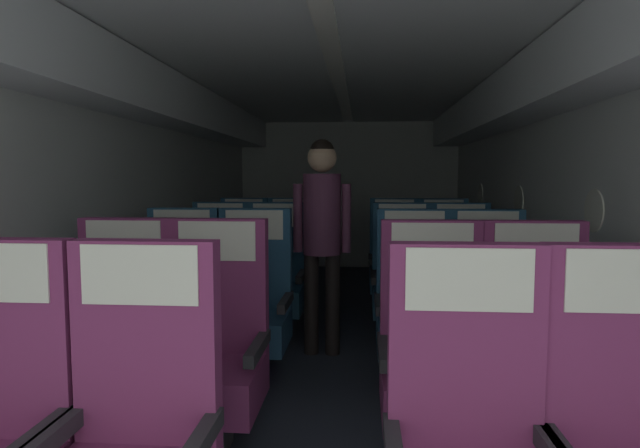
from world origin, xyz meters
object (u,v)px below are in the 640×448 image
Objects in this scene: seat_b_right_window at (432,358)px; seat_c_right_window at (414,309)px; seat_d_right_aisle at (461,283)px; seat_b_left_window at (119,349)px; seat_e_right_aisle at (444,264)px; seat_e_right_window at (394,264)px; seat_c_left_window at (179,305)px; seat_c_right_aisle at (489,311)px; seat_d_left_window at (218,279)px; seat_b_right_aisle at (538,360)px; seat_a_left_aisle at (133,448)px; flight_attendant at (322,223)px; seat_d_left_aisle at (275,280)px; seat_d_right_window at (402,282)px; seat_e_left_aisle at (291,262)px; seat_b_left_aisle at (214,352)px; seat_c_left_aisle at (252,307)px; seat_e_left_window at (243,262)px.

seat_c_right_window is at bearing 89.57° from seat_b_right_window.
seat_b_left_window is at bearing -137.50° from seat_d_right_aisle.
seat_e_right_aisle is 0.50m from seat_e_right_window.
seat_c_left_window is 2.07m from seat_c_right_aisle.
seat_b_right_aisle is at bearing -42.41° from seat_d_left_window.
seat_c_left_window is at bearing -179.90° from seat_c_right_aisle.
seat_a_left_aisle and seat_e_right_aisle have the same top height.
seat_c_right_window is at bearing 133.74° from flight_attendant.
seat_c_right_aisle is 1.00× the size of seat_d_right_aisle.
flight_attendant reaches higher than seat_c_right_aisle.
seat_d_right_window is (1.08, 0.01, 0.00)m from seat_d_left_aisle.
seat_d_left_window and seat_e_left_aisle have the same top height.
seat_b_left_aisle is at bearing -89.87° from seat_d_left_aisle.
seat_b_left_window is 1.93m from seat_d_left_aisle.
seat_e_right_aisle is 1.90m from flight_attendant.
seat_e_right_aisle is at bearing 24.75° from seat_d_left_window.
seat_e_left_aisle is at bearing 179.04° from seat_e_right_window.
seat_c_right_aisle and seat_d_left_aisle have the same top height.
seat_a_left_aisle is at bearing -138.74° from seat_b_right_window.
seat_d_left_window is (-0.49, 2.83, 0.00)m from seat_a_left_aisle.
seat_e_right_window is at bearing 90.53° from seat_d_right_window.
seat_d_right_aisle is at bearing 61.31° from seat_a_left_aisle.
seat_c_left_aisle is 1.00× the size of seat_d_left_window.
seat_c_right_window and seat_d_left_window have the same top height.
seat_d_right_aisle is 0.94m from seat_e_right_aisle.
seat_c_right_window is 1.06m from seat_d_right_aisle.
seat_d_left_window and seat_e_right_aisle have the same top height.
seat_b_right_window is 1.00× the size of seat_c_right_window.
seat_e_right_aisle is 0.69× the size of flight_attendant.
flight_attendant is (0.93, -0.49, 0.53)m from seat_d_left_window.
seat_b_right_window is at bearing 41.26° from seat_a_left_aisle.
seat_c_left_window is 2.27m from seat_d_right_aisle.
seat_c_left_aisle is at bearing -179.65° from seat_c_right_aisle.
seat_b_right_window is 1.00× the size of seat_c_left_window.
seat_d_left_aisle is (0.49, 1.87, 0.00)m from seat_b_left_window.
seat_c_right_window and seat_e_left_window have the same top height.
seat_c_right_window is at bearing -89.42° from seat_e_right_window.
seat_b_left_aisle is 1.00× the size of seat_b_right_window.
flight_attendant reaches higher than seat_c_left_aisle.
seat_c_right_aisle and seat_d_left_window have the same top height.
seat_b_left_window is 2.26m from seat_c_right_aisle.
seat_c_left_window and seat_e_left_aisle have the same top height.
seat_d_left_window is 1.00× the size of seat_d_left_aisle.
seat_a_left_aisle is at bearing -74.90° from seat_c_left_window.
seat_b_left_aisle and seat_d_right_aisle have the same top height.
seat_c_left_aisle and seat_e_left_aisle have the same top height.
seat_a_left_aisle is 1.00× the size of seat_d_left_aisle.
seat_d_left_window is 1.56m from seat_d_right_window.
seat_c_left_aisle is 1.00× the size of seat_e_right_aisle.
seat_d_right_aisle is at bearing 0.23° from seat_d_right_window.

